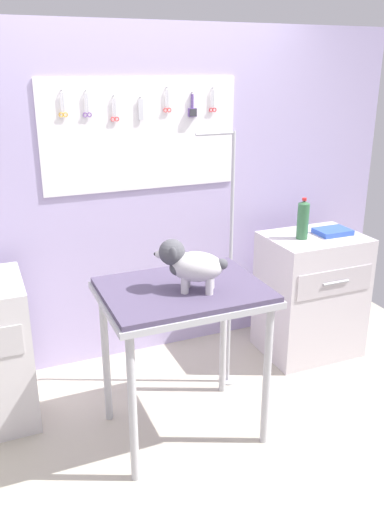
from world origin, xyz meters
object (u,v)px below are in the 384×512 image
object	(u,v)px
grooming_table	(183,304)
dog	(190,264)
grooming_arm	(229,275)
cabinet_right	(310,294)
soda_bottle	(303,220)

from	to	relation	value
grooming_table	dog	bearing A→B (deg)	-72.37
dog	grooming_table	bearing A→B (deg)	107.63
grooming_arm	cabinet_right	world-z (taller)	grooming_arm
grooming_table	dog	distance (m)	0.26
grooming_table	cabinet_right	xyz separation A→B (m)	(1.21, 0.52, -0.36)
grooming_table	soda_bottle	distance (m)	1.22
grooming_arm	soda_bottle	bearing A→B (deg)	13.36
grooming_arm	dog	xyz separation A→B (m)	(-0.44, -0.41, 0.28)
grooming_table	soda_bottle	size ratio (longest dim) A/B	3.19
cabinet_right	grooming_table	bearing A→B (deg)	-156.87
cabinet_right	soda_bottle	xyz separation A→B (m)	(-0.12, -0.01, 0.58)
grooming_table	dog	size ratio (longest dim) A/B	2.50
grooming_arm	soda_bottle	size ratio (longest dim) A/B	5.84
grooming_table	grooming_arm	distance (m)	0.57
grooming_table	grooming_arm	world-z (taller)	grooming_arm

